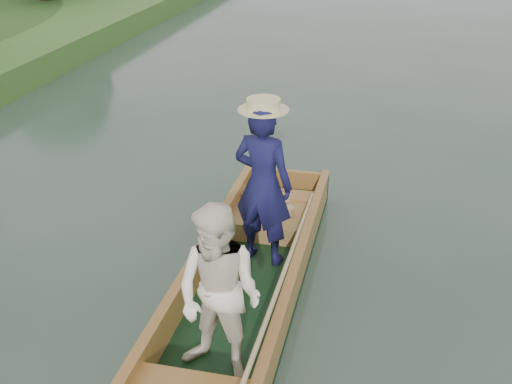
# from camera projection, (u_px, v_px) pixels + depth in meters

# --- Properties ---
(ground) EXTENTS (120.00, 120.00, 0.00)m
(ground) POSITION_uv_depth(u_px,v_px,m) (243.00, 301.00, 6.53)
(ground) COLOR #283D30
(ground) RESTS_ON ground
(punt) EXTENTS (1.12, 5.26, 1.90)m
(punt) POSITION_uv_depth(u_px,v_px,m) (245.00, 255.00, 6.20)
(punt) COLOR black
(punt) RESTS_ON ground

